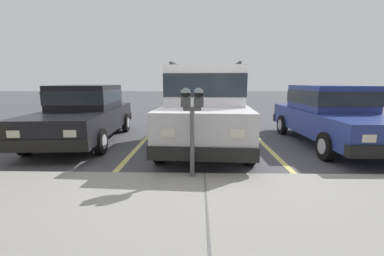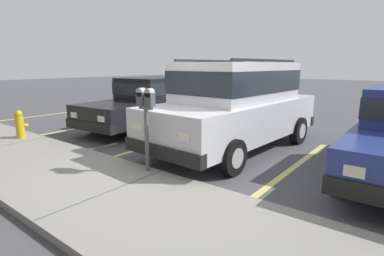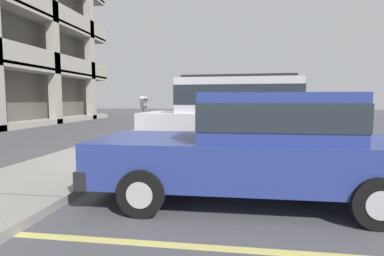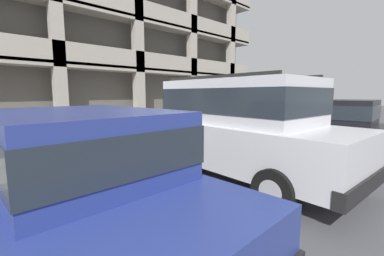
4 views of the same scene
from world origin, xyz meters
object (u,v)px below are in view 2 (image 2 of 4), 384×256
(dark_hatchback, at_px, (150,101))
(parking_meter_near, at_px, (146,110))
(fire_hydrant, at_px, (20,124))
(silver_suv, at_px, (237,102))

(dark_hatchback, bearing_deg, parking_meter_near, 131.05)
(dark_hatchback, relative_size, parking_meter_near, 3.22)
(parking_meter_near, bearing_deg, fire_hydrant, 3.99)
(silver_suv, distance_m, dark_hatchback, 3.40)
(dark_hatchback, relative_size, fire_hydrant, 6.56)
(fire_hydrant, bearing_deg, silver_suv, -148.32)
(parking_meter_near, relative_size, fire_hydrant, 2.04)
(dark_hatchback, distance_m, parking_meter_near, 4.33)
(silver_suv, relative_size, fire_hydrant, 6.97)
(fire_hydrant, bearing_deg, dark_hatchback, -109.87)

